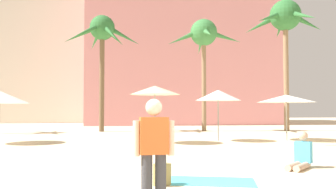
{
  "coord_description": "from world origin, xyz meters",
  "views": [
    {
      "loc": [
        -1.53,
        -5.0,
        1.44
      ],
      "look_at": [
        -0.1,
        6.07,
        1.91
      ],
      "focal_mm": 39.48,
      "sensor_mm": 36.0,
      "label": 1
    }
  ],
  "objects_px": {
    "beach_towel": "(211,181)",
    "backpack": "(162,175)",
    "palm_tree_left": "(285,21)",
    "cafe_umbrella_4": "(218,95)",
    "palm_tree_center": "(102,35)",
    "cafe_umbrella_3": "(0,97)",
    "palm_tree_far_left": "(204,37)",
    "cafe_umbrella_1": "(155,90)",
    "cafe_umbrella_2": "(286,99)",
    "person_near_right": "(154,150)",
    "person_mid_center": "(301,156)"
  },
  "relations": [
    {
      "from": "palm_tree_far_left",
      "to": "cafe_umbrella_4",
      "type": "xyz_separation_m",
      "value": [
        -1.14,
        -7.89,
        -4.32
      ]
    },
    {
      "from": "palm_tree_left",
      "to": "cafe_umbrella_2",
      "type": "bearing_deg",
      "value": -115.1
    },
    {
      "from": "palm_tree_far_left",
      "to": "backpack",
      "type": "xyz_separation_m",
      "value": [
        -4.86,
        -17.57,
        -6.24
      ]
    },
    {
      "from": "palm_tree_far_left",
      "to": "cafe_umbrella_3",
      "type": "xyz_separation_m",
      "value": [
        -10.86,
        -7.83,
        -4.45
      ]
    },
    {
      "from": "palm_tree_far_left",
      "to": "cafe_umbrella_1",
      "type": "relative_size",
      "value": 3.08
    },
    {
      "from": "backpack",
      "to": "cafe_umbrella_3",
      "type": "bearing_deg",
      "value": -0.55
    },
    {
      "from": "palm_tree_far_left",
      "to": "palm_tree_left",
      "type": "height_order",
      "value": "palm_tree_left"
    },
    {
      "from": "cafe_umbrella_3",
      "to": "person_near_right",
      "type": "distance_m",
      "value": 12.9
    },
    {
      "from": "palm_tree_center",
      "to": "person_near_right",
      "type": "distance_m",
      "value": 20.64
    },
    {
      "from": "cafe_umbrella_4",
      "to": "person_near_right",
      "type": "xyz_separation_m",
      "value": [
        -4.04,
        -11.47,
        -1.25
      ]
    },
    {
      "from": "cafe_umbrella_2",
      "to": "person_near_right",
      "type": "height_order",
      "value": "cafe_umbrella_2"
    },
    {
      "from": "palm_tree_far_left",
      "to": "cafe_umbrella_1",
      "type": "bearing_deg",
      "value": -115.7
    },
    {
      "from": "palm_tree_far_left",
      "to": "beach_towel",
      "type": "relative_size",
      "value": 4.46
    },
    {
      "from": "cafe_umbrella_1",
      "to": "person_mid_center",
      "type": "distance_m",
      "value": 8.1
    },
    {
      "from": "palm_tree_center",
      "to": "cafe_umbrella_3",
      "type": "relative_size",
      "value": 3.12
    },
    {
      "from": "cafe_umbrella_2",
      "to": "cafe_umbrella_3",
      "type": "xyz_separation_m",
      "value": [
        -13.01,
        0.15,
        0.01
      ]
    },
    {
      "from": "palm_tree_center",
      "to": "beach_towel",
      "type": "distance_m",
      "value": 19.15
    },
    {
      "from": "palm_tree_left",
      "to": "backpack",
      "type": "relative_size",
      "value": 21.58
    },
    {
      "from": "cafe_umbrella_2",
      "to": "beach_towel",
      "type": "relative_size",
      "value": 1.58
    },
    {
      "from": "backpack",
      "to": "person_mid_center",
      "type": "height_order",
      "value": "person_mid_center"
    },
    {
      "from": "cafe_umbrella_1",
      "to": "cafe_umbrella_2",
      "type": "distance_m",
      "value": 6.37
    },
    {
      "from": "cafe_umbrella_4",
      "to": "person_mid_center",
      "type": "relative_size",
      "value": 2.42
    },
    {
      "from": "cafe_umbrella_3",
      "to": "cafe_umbrella_1",
      "type": "bearing_deg",
      "value": -7.14
    },
    {
      "from": "cafe_umbrella_3",
      "to": "backpack",
      "type": "height_order",
      "value": "cafe_umbrella_3"
    },
    {
      "from": "cafe_umbrella_2",
      "to": "backpack",
      "type": "relative_size",
      "value": 6.49
    },
    {
      "from": "palm_tree_left",
      "to": "cafe_umbrella_4",
      "type": "bearing_deg",
      "value": -132.79
    },
    {
      "from": "cafe_umbrella_1",
      "to": "person_near_right",
      "type": "xyz_separation_m",
      "value": [
        -1.01,
        -10.69,
        -1.43
      ]
    },
    {
      "from": "cafe_umbrella_1",
      "to": "cafe_umbrella_3",
      "type": "height_order",
      "value": "cafe_umbrella_1"
    },
    {
      "from": "palm_tree_center",
      "to": "cafe_umbrella_1",
      "type": "relative_size",
      "value": 3.14
    },
    {
      "from": "beach_towel",
      "to": "person_mid_center",
      "type": "relative_size",
      "value": 1.75
    },
    {
      "from": "cafe_umbrella_2",
      "to": "backpack",
      "type": "bearing_deg",
      "value": -126.19
    },
    {
      "from": "cafe_umbrella_2",
      "to": "beach_towel",
      "type": "distance_m",
      "value": 11.27
    },
    {
      "from": "cafe_umbrella_1",
      "to": "person_near_right",
      "type": "distance_m",
      "value": 10.83
    },
    {
      "from": "cafe_umbrella_3",
      "to": "palm_tree_far_left",
      "type": "bearing_deg",
      "value": 35.79
    },
    {
      "from": "palm_tree_left",
      "to": "cafe_umbrella_1",
      "type": "bearing_deg",
      "value": -140.46
    },
    {
      "from": "backpack",
      "to": "person_near_right",
      "type": "distance_m",
      "value": 1.93
    },
    {
      "from": "cafe_umbrella_3",
      "to": "person_near_right",
      "type": "xyz_separation_m",
      "value": [
        5.68,
        -11.53,
        -1.12
      ]
    },
    {
      "from": "palm_tree_left",
      "to": "backpack",
      "type": "xyz_separation_m",
      "value": [
        -10.48,
        -16.99,
        -7.41
      ]
    },
    {
      "from": "palm_tree_far_left",
      "to": "palm_tree_left",
      "type": "xyz_separation_m",
      "value": [
        5.62,
        -0.59,
        1.17
      ]
    },
    {
      "from": "palm_tree_center",
      "to": "cafe_umbrella_1",
      "type": "height_order",
      "value": "palm_tree_center"
    },
    {
      "from": "cafe_umbrella_2",
      "to": "person_near_right",
      "type": "relative_size",
      "value": 1.7
    },
    {
      "from": "cafe_umbrella_2",
      "to": "cafe_umbrella_1",
      "type": "bearing_deg",
      "value": -173.8
    },
    {
      "from": "cafe_umbrella_2",
      "to": "person_near_right",
      "type": "xyz_separation_m",
      "value": [
        -7.33,
        -11.37,
        -1.11
      ]
    },
    {
      "from": "palm_tree_far_left",
      "to": "person_near_right",
      "type": "distance_m",
      "value": 20.8
    },
    {
      "from": "cafe_umbrella_2",
      "to": "cafe_umbrella_4",
      "type": "relative_size",
      "value": 1.15
    },
    {
      "from": "palm_tree_far_left",
      "to": "palm_tree_center",
      "type": "height_order",
      "value": "palm_tree_center"
    },
    {
      "from": "palm_tree_far_left",
      "to": "cafe_umbrella_2",
      "type": "relative_size",
      "value": 2.82
    },
    {
      "from": "beach_towel",
      "to": "backpack",
      "type": "bearing_deg",
      "value": -166.36
    },
    {
      "from": "palm_tree_center",
      "to": "backpack",
      "type": "height_order",
      "value": "palm_tree_center"
    },
    {
      "from": "person_near_right",
      "to": "backpack",
      "type": "bearing_deg",
      "value": 166.4
    }
  ]
}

